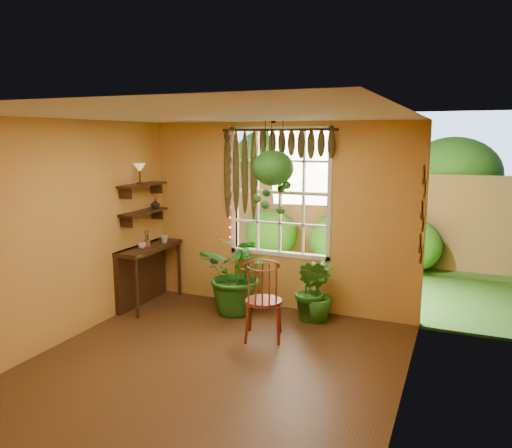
{
  "coord_description": "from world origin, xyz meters",
  "views": [
    {
      "loc": [
        2.43,
        -4.41,
        2.49
      ],
      "look_at": [
        0.1,
        1.15,
        1.43
      ],
      "focal_mm": 35.0,
      "sensor_mm": 36.0,
      "label": 1
    }
  ],
  "objects_px": {
    "windsor_chair": "(263,312)",
    "hanging_basket": "(273,174)",
    "potted_plant_left": "(239,274)",
    "potted_plant_mid": "(312,291)",
    "counter_ledge": "(144,268)"
  },
  "relations": [
    {
      "from": "windsor_chair",
      "to": "hanging_basket",
      "type": "bearing_deg",
      "value": 86.02
    },
    {
      "from": "potted_plant_left",
      "to": "hanging_basket",
      "type": "bearing_deg",
      "value": 16.6
    },
    {
      "from": "potted_plant_left",
      "to": "windsor_chair",
      "type": "bearing_deg",
      "value": -47.29
    },
    {
      "from": "windsor_chair",
      "to": "hanging_basket",
      "type": "distance_m",
      "value": 1.86
    },
    {
      "from": "potted_plant_mid",
      "to": "hanging_basket",
      "type": "bearing_deg",
      "value": 173.21
    },
    {
      "from": "hanging_basket",
      "to": "potted_plant_mid",
      "type": "bearing_deg",
      "value": -6.79
    },
    {
      "from": "potted_plant_mid",
      "to": "hanging_basket",
      "type": "height_order",
      "value": "hanging_basket"
    },
    {
      "from": "potted_plant_left",
      "to": "potted_plant_mid",
      "type": "xyz_separation_m",
      "value": [
        1.05,
        0.07,
        -0.14
      ]
    },
    {
      "from": "counter_ledge",
      "to": "windsor_chair",
      "type": "height_order",
      "value": "windsor_chair"
    },
    {
      "from": "counter_ledge",
      "to": "hanging_basket",
      "type": "height_order",
      "value": "hanging_basket"
    },
    {
      "from": "potted_plant_mid",
      "to": "windsor_chair",
      "type": "bearing_deg",
      "value": -115.81
    },
    {
      "from": "potted_plant_mid",
      "to": "potted_plant_left",
      "type": "bearing_deg",
      "value": -176.4
    },
    {
      "from": "potted_plant_mid",
      "to": "hanging_basket",
      "type": "relative_size",
      "value": 0.69
    },
    {
      "from": "windsor_chair",
      "to": "potted_plant_left",
      "type": "height_order",
      "value": "windsor_chair"
    },
    {
      "from": "potted_plant_left",
      "to": "potted_plant_mid",
      "type": "distance_m",
      "value": 1.07
    }
  ]
}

